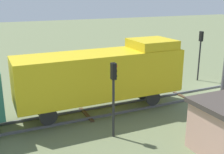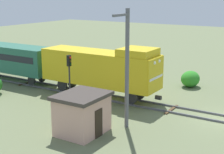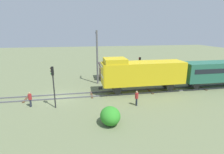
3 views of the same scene
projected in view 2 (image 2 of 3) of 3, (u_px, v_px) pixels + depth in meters
name	position (u px, v px, depth m)	size (l,w,h in m)	color
ground_plane	(222.00, 120.00, 25.57)	(145.05, 145.05, 0.00)	#66704C
railway_track	(222.00, 119.00, 25.55)	(2.40, 96.70, 0.16)	#595960
locomotive	(101.00, 67.00, 30.46)	(2.90, 11.60, 4.60)	gold
traffic_signal_mid	(69.00, 71.00, 28.04)	(0.32, 0.34, 4.28)	#262628
worker_by_signal	(143.00, 80.00, 33.30)	(0.38, 0.38, 1.70)	#262B38
catenary_mast	(127.00, 66.00, 23.11)	(1.94, 0.28, 8.23)	#595960
relay_hut	(82.00, 113.00, 22.82)	(3.50, 2.90, 2.74)	#D19E8C
bush_mid	(190.00, 79.00, 34.36)	(2.22, 1.81, 1.61)	#2E8726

